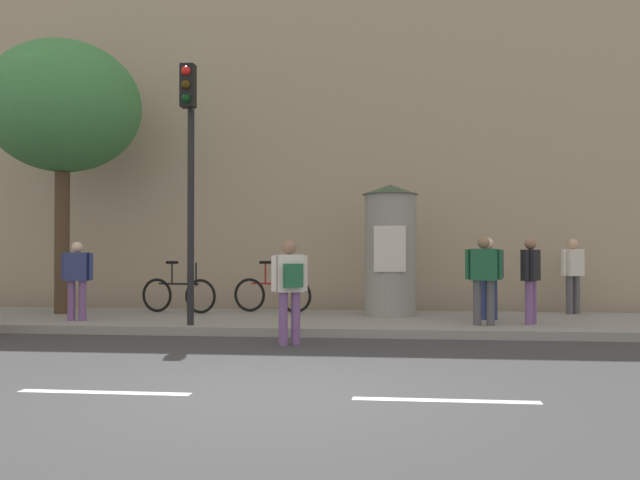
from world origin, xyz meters
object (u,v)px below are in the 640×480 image
(pedestrian_with_bag, at_px, (531,274))
(pedestrian_in_light_jacket, at_px, (484,273))
(pedestrian_with_backpack, at_px, (488,272))
(bicycle_upright, at_px, (272,294))
(pedestrian_in_dark_shirt, at_px, (573,270))
(pedestrian_tallest, at_px, (78,274))
(poster_column, at_px, (390,249))
(traffic_light, at_px, (189,151))
(street_tree, at_px, (63,108))
(pedestrian_near_pole, at_px, (290,283))
(bicycle_leaning, at_px, (178,294))

(pedestrian_with_bag, height_order, pedestrian_in_light_jacket, pedestrian_in_light_jacket)
(pedestrian_with_backpack, xyz_separation_m, bicycle_upright, (-4.37, 1.23, -0.52))
(pedestrian_in_dark_shirt, distance_m, pedestrian_with_bag, 2.66)
(pedestrian_with_bag, xyz_separation_m, pedestrian_tallest, (-8.31, -0.25, -0.02))
(poster_column, bearing_deg, traffic_light, -144.23)
(street_tree, height_order, pedestrian_with_bag, street_tree)
(pedestrian_tallest, distance_m, pedestrian_in_light_jacket, 7.47)
(pedestrian_in_dark_shirt, distance_m, pedestrian_in_light_jacket, 3.35)
(pedestrian_near_pole, bearing_deg, bicycle_upright, 104.10)
(traffic_light, bearing_deg, poster_column, 35.77)
(pedestrian_in_dark_shirt, bearing_deg, pedestrian_tallest, -164.75)
(street_tree, xyz_separation_m, bicycle_leaning, (2.35, 0.49, -3.91))
(pedestrian_near_pole, relative_size, pedestrian_with_bag, 1.05)
(traffic_light, relative_size, street_tree, 0.80)
(pedestrian_near_pole, relative_size, bicycle_upright, 0.93)
(poster_column, height_order, pedestrian_in_light_jacket, poster_column)
(street_tree, distance_m, pedestrian_tallest, 3.85)
(pedestrian_near_pole, bearing_deg, pedestrian_in_light_jacket, 32.03)
(poster_column, relative_size, pedestrian_near_pole, 1.64)
(pedestrian_in_dark_shirt, xyz_separation_m, pedestrian_in_light_jacket, (-2.08, -2.63, 0.00))
(pedestrian_near_pole, distance_m, bicycle_upright, 4.38)
(street_tree, height_order, pedestrian_tallest, street_tree)
(pedestrian_with_backpack, bearing_deg, pedestrian_in_light_jacket, -100.26)
(poster_column, height_order, street_tree, street_tree)
(traffic_light, height_order, bicycle_leaning, traffic_light)
(traffic_light, relative_size, pedestrian_tallest, 3.08)
(poster_column, relative_size, pedestrian_tallest, 1.79)
(bicycle_leaning, relative_size, bicycle_upright, 1.00)
(pedestrian_with_bag, relative_size, bicycle_upright, 0.88)
(bicycle_leaning, bearing_deg, bicycle_upright, 9.90)
(pedestrian_in_light_jacket, distance_m, bicycle_upright, 4.79)
(pedestrian_in_dark_shirt, relative_size, bicycle_leaning, 0.90)
(street_tree, height_order, pedestrian_in_dark_shirt, street_tree)
(bicycle_upright, bearing_deg, pedestrian_in_dark_shirt, 3.17)
(traffic_light, relative_size, pedestrian_in_dark_shirt, 2.92)
(traffic_light, height_order, bicycle_upright, traffic_light)
(street_tree, bearing_deg, pedestrian_with_backpack, -2.64)
(pedestrian_in_light_jacket, height_order, bicycle_leaning, pedestrian_in_light_jacket)
(street_tree, relative_size, pedestrian_tallest, 3.86)
(pedestrian_with_backpack, bearing_deg, poster_column, 158.17)
(traffic_light, distance_m, pedestrian_with_backpack, 5.97)
(street_tree, xyz_separation_m, pedestrian_near_pole, (5.36, -3.40, -3.50))
(pedestrian_in_dark_shirt, relative_size, bicycle_upright, 0.89)
(street_tree, height_order, pedestrian_with_backpack, street_tree)
(pedestrian_in_dark_shirt, bearing_deg, bicycle_leaning, -175.22)
(pedestrian_in_light_jacket, bearing_deg, pedestrian_in_dark_shirt, 51.65)
(pedestrian_near_pole, relative_size, pedestrian_with_backpack, 1.04)
(pedestrian_in_dark_shirt, xyz_separation_m, pedestrian_tallest, (-9.55, -2.60, -0.04))
(poster_column, relative_size, bicycle_upright, 1.52)
(street_tree, relative_size, bicycle_leaning, 3.28)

